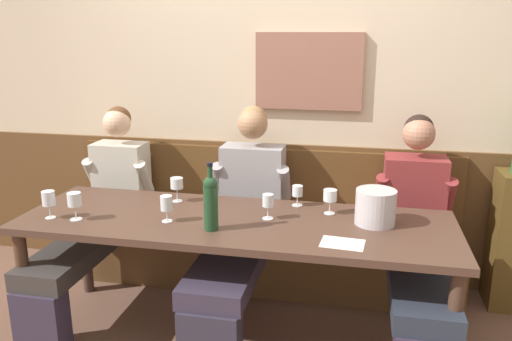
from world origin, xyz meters
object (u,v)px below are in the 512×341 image
(wine_glass_center_front, at_px, (330,196))
(wine_glass_mid_right, at_px, (166,205))
(dining_table, at_px, (235,232))
(person_center_left_seat, at_px, (417,231))
(wine_bottle_green_tall, at_px, (211,201))
(wine_glass_left_end, at_px, (74,201))
(person_right_seat, at_px, (242,218))
(ice_bucket, at_px, (376,207))
(person_center_right_seat, at_px, (99,209))
(wall_bench, at_px, (259,246))
(wine_glass_right_end, at_px, (177,184))
(wine_glass_by_bottle, at_px, (297,192))
(wine_glass_mid_left, at_px, (49,200))
(wine_glass_center_rear, at_px, (268,202))

(wine_glass_center_front, xyz_separation_m, wine_glass_mid_right, (-0.86, -0.31, -0.01))
(dining_table, distance_m, person_center_left_seat, 1.06)
(wine_bottle_green_tall, bearing_deg, wine_glass_mid_right, 166.88)
(person_center_left_seat, distance_m, wine_glass_left_end, 1.94)
(person_right_seat, distance_m, person_center_left_seat, 1.04)
(wine_glass_left_end, bearing_deg, ice_bucket, 9.67)
(wine_glass_center_front, bearing_deg, ice_bucket, -23.90)
(person_center_right_seat, height_order, wine_glass_left_end, person_center_right_seat)
(wall_bench, bearing_deg, wine_glass_right_end, -132.98)
(dining_table, xyz_separation_m, wine_bottle_green_tall, (-0.08, -0.17, 0.23))
(wine_bottle_green_tall, relative_size, wine_glass_right_end, 2.42)
(person_center_left_seat, xyz_separation_m, wine_glass_left_end, (-1.86, -0.52, 0.23))
(dining_table, distance_m, wine_bottle_green_tall, 0.30)
(wall_bench, relative_size, wine_glass_left_end, 17.41)
(wine_glass_left_end, xyz_separation_m, wine_glass_center_front, (1.36, 0.38, -0.00))
(wine_glass_by_bottle, xyz_separation_m, wine_glass_right_end, (-0.72, -0.07, 0.03))
(wine_glass_left_end, relative_size, wine_glass_mid_left, 0.99)
(wine_glass_center_rear, bearing_deg, wine_bottle_green_tall, -140.22)
(wine_glass_mid_left, xyz_separation_m, wine_glass_right_end, (0.59, 0.42, 0.00))
(wine_glass_left_end, xyz_separation_m, wine_glass_mid_left, (-0.15, -0.01, -0.00))
(wall_bench, height_order, wine_glass_center_rear, wall_bench)
(dining_table, distance_m, wine_glass_center_rear, 0.25)
(wine_glass_by_bottle, xyz_separation_m, wine_glass_mid_left, (-1.31, -0.49, 0.02))
(wine_bottle_green_tall, bearing_deg, dining_table, 64.46)
(wine_glass_mid_left, distance_m, wine_glass_mid_right, 0.66)
(dining_table, bearing_deg, wall_bench, 90.00)
(wine_glass_center_rear, bearing_deg, person_center_right_seat, 166.93)
(wine_bottle_green_tall, relative_size, wine_glass_mid_right, 2.46)
(wine_glass_by_bottle, height_order, wine_glass_center_rear, wine_glass_center_rear)
(wine_bottle_green_tall, bearing_deg, wine_glass_center_front, 32.20)
(wall_bench, xyz_separation_m, wine_glass_mid_left, (-1.01, -0.87, 0.55))
(wine_glass_center_front, bearing_deg, wine_glass_center_rear, -154.88)
(person_center_left_seat, bearing_deg, ice_bucket, -135.88)
(wall_bench, distance_m, dining_table, 0.77)
(person_center_left_seat, relative_size, wine_glass_right_end, 8.31)
(ice_bucket, height_order, wine_glass_mid_left, ice_bucket)
(person_center_right_seat, height_order, wine_glass_center_front, person_center_right_seat)
(wine_bottle_green_tall, bearing_deg, wine_glass_center_rear, 39.78)
(wall_bench, xyz_separation_m, wine_glass_right_end, (-0.42, -0.45, 0.56))
(wine_glass_right_end, bearing_deg, wall_bench, 47.02)
(wine_bottle_green_tall, bearing_deg, wine_glass_by_bottle, 50.43)
(wine_glass_left_end, relative_size, wine_glass_center_front, 1.09)
(wine_glass_right_end, height_order, wine_glass_center_front, wine_glass_right_end)
(wall_bench, height_order, wine_glass_left_end, wall_bench)
(wine_glass_mid_left, bearing_deg, person_center_right_seat, 88.98)
(wine_glass_right_end, bearing_deg, wine_glass_center_rear, -17.03)
(wine_glass_left_end, bearing_deg, wine_glass_mid_right, 8.68)
(ice_bucket, xyz_separation_m, wine_glass_by_bottle, (-0.45, 0.21, -0.01))
(wall_bench, bearing_deg, wine_glass_left_end, -134.77)
(ice_bucket, height_order, wine_bottle_green_tall, wine_bottle_green_tall)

